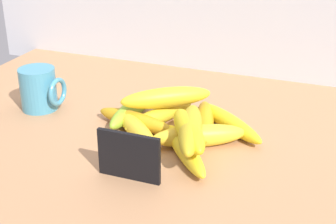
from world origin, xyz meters
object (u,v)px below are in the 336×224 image
at_px(banana_2, 131,111).
at_px(banana_9, 191,129).
at_px(chalkboard_sign, 129,158).
at_px(banana_5, 229,122).
at_px(banana_7, 160,115).
at_px(banana_3, 135,121).
at_px(banana_10, 189,130).
at_px(banana_4, 185,150).
at_px(banana_6, 199,136).
at_px(banana_1, 136,129).
at_px(coffee_mug, 39,89).
at_px(banana_8, 166,98).
at_px(banana_0, 205,121).

height_order(banana_2, banana_9, banana_9).
xyz_separation_m(chalkboard_sign, banana_5, (0.11, 0.23, -0.02)).
distance_m(banana_5, banana_7, 0.14).
bearing_deg(chalkboard_sign, banana_3, 111.57).
bearing_deg(banana_2, banana_10, -33.47).
distance_m(banana_4, banana_7, 0.15).
bearing_deg(chalkboard_sign, banana_9, 56.68).
height_order(banana_3, banana_5, banana_3).
bearing_deg(banana_5, banana_3, -160.17).
distance_m(banana_4, banana_5, 0.15).
relative_size(banana_5, banana_9, 1.06).
distance_m(banana_6, banana_7, 0.12).
relative_size(banana_1, banana_3, 0.95).
height_order(coffee_mug, banana_10, coffee_mug).
relative_size(banana_1, banana_10, 1.05).
distance_m(banana_1, banana_4, 0.12).
relative_size(banana_8, banana_10, 1.15).
height_order(banana_6, banana_10, banana_10).
bearing_deg(banana_4, chalkboard_sign, -123.21).
height_order(banana_3, banana_10, banana_10).
height_order(chalkboard_sign, banana_5, chalkboard_sign).
relative_size(banana_4, banana_8, 1.03).
height_order(banana_1, banana_8, banana_8).
height_order(coffee_mug, banana_3, coffee_mug).
bearing_deg(coffee_mug, banana_3, -3.85).
xyz_separation_m(banana_2, banana_3, (0.03, -0.04, -0.00)).
height_order(banana_5, banana_10, banana_10).
bearing_deg(coffee_mug, banana_6, -5.75).
bearing_deg(banana_4, banana_9, 55.67).
bearing_deg(banana_6, banana_0, 99.29).
xyz_separation_m(banana_6, banana_7, (-0.11, 0.06, -0.00)).
height_order(banana_0, banana_1, banana_0).
bearing_deg(banana_9, banana_2, 148.22).
distance_m(coffee_mug, banana_4, 0.38).
bearing_deg(banana_1, banana_7, 76.26).
bearing_deg(banana_5, banana_8, -174.62).
height_order(banana_0, banana_8, banana_8).
distance_m(banana_8, banana_10, 0.15).
relative_size(banana_4, banana_6, 1.09).
xyz_separation_m(chalkboard_sign, banana_4, (0.06, 0.10, -0.02)).
height_order(banana_4, banana_7, same).
relative_size(chalkboard_sign, banana_0, 0.60).
bearing_deg(banana_9, banana_7, 133.68).
distance_m(banana_6, banana_8, 0.13).
relative_size(chalkboard_sign, banana_4, 0.56).
bearing_deg(banana_2, banana_9, -31.78).
distance_m(banana_6, banana_10, 0.06).
bearing_deg(banana_8, chalkboard_sign, -84.33).
distance_m(banana_0, banana_9, 0.12).
height_order(banana_3, banana_8, banana_8).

